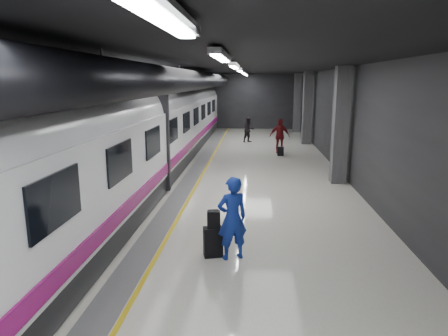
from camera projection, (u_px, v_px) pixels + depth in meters
name	position (u px, v px, depth m)	size (l,w,h in m)	color
ground	(218.00, 194.00, 14.22)	(40.00, 40.00, 0.00)	silver
platform_hall	(213.00, 92.00, 14.42)	(10.02, 40.02, 4.51)	black
train	(126.00, 135.00, 14.02)	(3.05, 38.00, 4.05)	black
traveler_main	(232.00, 218.00, 8.87)	(0.69, 0.46, 1.90)	#172BAD
suitcase_main	(213.00, 242.00, 9.10)	(0.42, 0.27, 0.69)	black
shoulder_bag	(214.00, 220.00, 8.97)	(0.29, 0.16, 0.39)	black
traveler_far_a	(249.00, 130.00, 25.98)	(0.79, 0.62, 1.63)	black
traveler_far_b	(280.00, 136.00, 22.13)	(1.11, 0.46, 1.90)	maroon
suitcase_far	(281.00, 151.00, 21.41)	(0.33, 0.21, 0.48)	black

